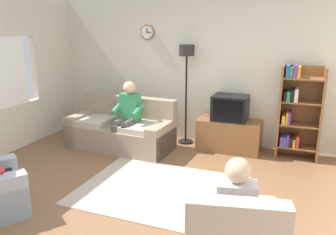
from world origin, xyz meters
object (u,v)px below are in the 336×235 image
at_px(floor_lamp, 187,67).
at_px(person_in_right_armchair, 235,208).
at_px(couch, 121,131).
at_px(tv_stand, 229,135).
at_px(bookshelf, 297,111).
at_px(tv, 230,108).
at_px(person_on_couch, 127,113).

xyz_separation_m(floor_lamp, person_in_right_armchair, (1.52, -3.17, -0.85)).
height_order(couch, floor_lamp, floor_lamp).
bearing_deg(couch, tv_stand, 17.04).
height_order(tv_stand, bookshelf, bookshelf).
distance_m(tv, person_on_couch, 1.80).
distance_m(couch, tv_stand, 1.96).
xyz_separation_m(tv_stand, tv, (0.00, -0.02, 0.50)).
height_order(couch, bookshelf, bookshelf).
xyz_separation_m(couch, tv_stand, (1.87, 0.57, -0.03)).
relative_size(couch, bookshelf, 1.24).
height_order(tv_stand, tv, tv).
bearing_deg(tv, couch, -163.65).
bearing_deg(tv, floor_lamp, 171.79).
height_order(couch, tv_stand, couch).
xyz_separation_m(tv_stand, bookshelf, (1.10, 0.07, 0.52)).
distance_m(floor_lamp, person_on_couch, 1.36).
distance_m(tv, person_in_right_armchair, 3.13).
bearing_deg(couch, person_on_couch, -29.19).
distance_m(bookshelf, person_in_right_armchair, 3.18).
relative_size(person_on_couch, person_in_right_armchair, 1.11).
distance_m(couch, person_in_right_armchair, 3.58).
xyz_separation_m(floor_lamp, person_on_couch, (-0.82, -0.78, -0.75)).
distance_m(bookshelf, floor_lamp, 2.06).
bearing_deg(bookshelf, tv_stand, -176.31).
relative_size(couch, tv_stand, 1.77).
height_order(tv, bookshelf, bookshelf).
relative_size(tv_stand, tv, 1.83).
height_order(tv_stand, person_on_couch, person_on_couch).
bearing_deg(tv, person_in_right_armchair, -77.63).
relative_size(tv, floor_lamp, 0.32).
xyz_separation_m(bookshelf, person_in_right_armchair, (-0.43, -3.14, -0.20)).
bearing_deg(couch, person_in_right_armchair, -44.49).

